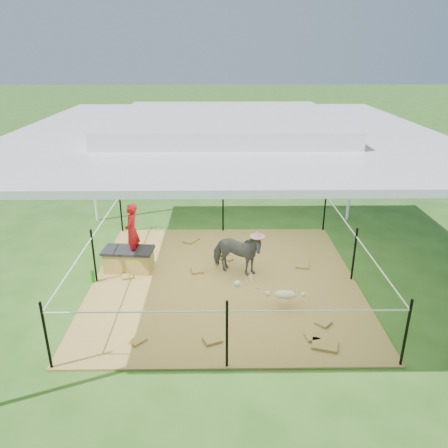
{
  "coord_description": "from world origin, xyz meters",
  "views": [
    {
      "loc": [
        -0.09,
        -6.78,
        3.83
      ],
      "look_at": [
        0.0,
        0.6,
        0.85
      ],
      "focal_mm": 35.0,
      "sensor_mm": 36.0,
      "label": 1
    }
  ],
  "objects_px": {
    "green_bottle": "(93,276)",
    "picnic_table_near": "(282,155)",
    "woman": "(131,226)",
    "distant_person": "(293,155)",
    "foal": "(286,293)",
    "pony": "(237,253)",
    "picnic_table_far": "(347,144)",
    "straw_bale": "(129,261)",
    "trash_barrel": "(364,166)"
  },
  "relations": [
    {
      "from": "trash_barrel",
      "to": "distant_person",
      "type": "height_order",
      "value": "distant_person"
    },
    {
      "from": "pony",
      "to": "distant_person",
      "type": "relative_size",
      "value": 0.79
    },
    {
      "from": "woman",
      "to": "distant_person",
      "type": "height_order",
      "value": "woman"
    },
    {
      "from": "green_bottle",
      "to": "trash_barrel",
      "type": "xyz_separation_m",
      "value": [
        6.66,
        6.26,
        0.34
      ]
    },
    {
      "from": "green_bottle",
      "to": "picnic_table_near",
      "type": "relative_size",
      "value": 0.12
    },
    {
      "from": "green_bottle",
      "to": "picnic_table_far",
      "type": "bearing_deg",
      "value": 53.92
    },
    {
      "from": "pony",
      "to": "trash_barrel",
      "type": "relative_size",
      "value": 0.98
    },
    {
      "from": "trash_barrel",
      "to": "picnic_table_far",
      "type": "bearing_deg",
      "value": 82.7
    },
    {
      "from": "woman",
      "to": "pony",
      "type": "height_order",
      "value": "woman"
    },
    {
      "from": "straw_bale",
      "to": "trash_barrel",
      "type": "distance_m",
      "value": 8.44
    },
    {
      "from": "foal",
      "to": "trash_barrel",
      "type": "height_order",
      "value": "trash_barrel"
    },
    {
      "from": "pony",
      "to": "picnic_table_near",
      "type": "distance_m",
      "value": 7.95
    },
    {
      "from": "straw_bale",
      "to": "woman",
      "type": "bearing_deg",
      "value": 0.0
    },
    {
      "from": "straw_bale",
      "to": "pony",
      "type": "xyz_separation_m",
      "value": [
        1.97,
        -0.17,
        0.22
      ]
    },
    {
      "from": "foal",
      "to": "distant_person",
      "type": "xyz_separation_m",
      "value": [
        1.36,
        8.01,
        0.33
      ]
    },
    {
      "from": "trash_barrel",
      "to": "picnic_table_near",
      "type": "xyz_separation_m",
      "value": [
        -2.29,
        1.75,
        -0.08
      ]
    },
    {
      "from": "green_bottle",
      "to": "picnic_table_far",
      "type": "relative_size",
      "value": 0.12
    },
    {
      "from": "pony",
      "to": "picnic_table_far",
      "type": "relative_size",
      "value": 0.48
    },
    {
      "from": "picnic_table_far",
      "to": "trash_barrel",
      "type": "bearing_deg",
      "value": -99.29
    },
    {
      "from": "woman",
      "to": "trash_barrel",
      "type": "relative_size",
      "value": 1.03
    },
    {
      "from": "pony",
      "to": "green_bottle",
      "type": "bearing_deg",
      "value": 117.03
    },
    {
      "from": "straw_bale",
      "to": "picnic_table_far",
      "type": "bearing_deg",
      "value": 54.82
    },
    {
      "from": "distant_person",
      "to": "green_bottle",
      "type": "bearing_deg",
      "value": 57.59
    },
    {
      "from": "foal",
      "to": "straw_bale",
      "type": "bearing_deg",
      "value": 161.2
    },
    {
      "from": "green_bottle",
      "to": "picnic_table_far",
      "type": "height_order",
      "value": "picnic_table_far"
    },
    {
      "from": "green_bottle",
      "to": "woman",
      "type": "bearing_deg",
      "value": 34.7
    },
    {
      "from": "picnic_table_near",
      "to": "straw_bale",
      "type": "bearing_deg",
      "value": -124.07
    },
    {
      "from": "foal",
      "to": "picnic_table_near",
      "type": "relative_size",
      "value": 0.46
    },
    {
      "from": "straw_bale",
      "to": "distant_person",
      "type": "xyz_separation_m",
      "value": [
        4.05,
        6.72,
        0.39
      ]
    },
    {
      "from": "straw_bale",
      "to": "picnic_table_near",
      "type": "bearing_deg",
      "value": 63.17
    },
    {
      "from": "woman",
      "to": "green_bottle",
      "type": "xyz_separation_m",
      "value": [
        -0.65,
        -0.45,
        -0.76
      ]
    },
    {
      "from": "pony",
      "to": "picnic_table_far",
      "type": "distance_m",
      "value": 10.54
    },
    {
      "from": "pony",
      "to": "picnic_table_near",
      "type": "height_order",
      "value": "pony"
    },
    {
      "from": "foal",
      "to": "distant_person",
      "type": "relative_size",
      "value": 0.75
    },
    {
      "from": "pony",
      "to": "picnic_table_near",
      "type": "xyz_separation_m",
      "value": [
        1.86,
        7.73,
        -0.02
      ]
    },
    {
      "from": "woman",
      "to": "picnic_table_far",
      "type": "bearing_deg",
      "value": 150.16
    },
    {
      "from": "pony",
      "to": "picnic_table_near",
      "type": "relative_size",
      "value": 0.48
    },
    {
      "from": "distant_person",
      "to": "straw_bale",
      "type": "bearing_deg",
      "value": 59.2
    },
    {
      "from": "picnic_table_far",
      "to": "straw_bale",
      "type": "bearing_deg",
      "value": -127.16
    },
    {
      "from": "woman",
      "to": "foal",
      "type": "height_order",
      "value": "woman"
    },
    {
      "from": "trash_barrel",
      "to": "woman",
      "type": "bearing_deg",
      "value": -135.99
    },
    {
      "from": "pony",
      "to": "distant_person",
      "type": "distance_m",
      "value": 7.21
    },
    {
      "from": "straw_bale",
      "to": "trash_barrel",
      "type": "xyz_separation_m",
      "value": [
        6.11,
        5.81,
        0.27
      ]
    },
    {
      "from": "straw_bale",
      "to": "pony",
      "type": "distance_m",
      "value": 1.99
    },
    {
      "from": "straw_bale",
      "to": "trash_barrel",
      "type": "bearing_deg",
      "value": 43.54
    },
    {
      "from": "pony",
      "to": "picnic_table_far",
      "type": "bearing_deg",
      "value": -5.16
    },
    {
      "from": "woman",
      "to": "foal",
      "type": "bearing_deg",
      "value": 68.51
    },
    {
      "from": "picnic_table_near",
      "to": "distant_person",
      "type": "distance_m",
      "value": 0.89
    },
    {
      "from": "picnic_table_far",
      "to": "distant_person",
      "type": "distance_m",
      "value": 3.61
    },
    {
      "from": "trash_barrel",
      "to": "picnic_table_near",
      "type": "relative_size",
      "value": 0.49
    }
  ]
}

